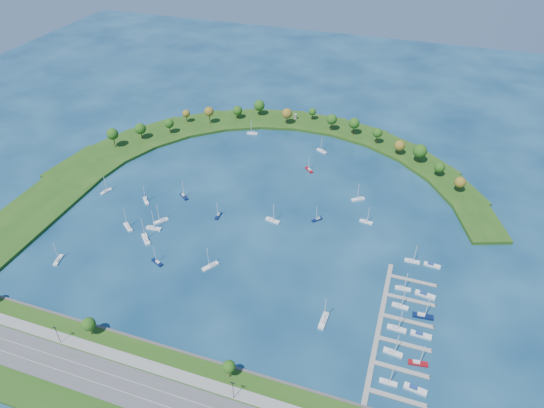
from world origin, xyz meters
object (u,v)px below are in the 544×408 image
(moored_boat_17, at_px, (324,320))
(moored_boat_11, at_px, (322,151))
(docked_boat_1, at_px, (415,389))
(docked_boat_5, at_px, (421,335))
(docked_boat_11, at_px, (432,265))
(moored_boat_2, at_px, (211,266))
(docked_boat_3, at_px, (418,363))
(moored_boat_14, at_px, (128,227))
(docked_boat_10, at_px, (412,261))
(dock_system, at_px, (396,330))
(docked_boat_8, at_px, (403,288))
(moored_boat_10, at_px, (252,133))
(moored_boat_18, at_px, (161,221))
(docked_boat_6, at_px, (400,306))
(docked_boat_2, at_px, (393,352))
(harbor_tower, at_px, (296,117))
(moored_boat_16, at_px, (309,169))
(docked_boat_9, at_px, (425,295))
(moored_boat_0, at_px, (58,260))
(moored_boat_15, at_px, (154,228))
(moored_boat_1, at_px, (218,215))
(moored_boat_6, at_px, (184,196))
(moored_boat_3, at_px, (157,262))
(moored_boat_12, at_px, (358,199))
(moored_boat_9, at_px, (146,200))
(moored_boat_4, at_px, (317,219))
(moored_boat_13, at_px, (272,220))
(moored_boat_5, at_px, (146,239))
(moored_boat_7, at_px, (366,221))
(docked_boat_0, at_px, (388,382))
(docked_boat_7, at_px, (423,316))
(docked_boat_4, at_px, (397,328))

(moored_boat_17, bearing_deg, moored_boat_11, 16.83)
(docked_boat_1, relative_size, docked_boat_5, 1.02)
(docked_boat_11, bearing_deg, moored_boat_2, -156.35)
(docked_boat_11, bearing_deg, docked_boat_3, -87.15)
(moored_boat_14, distance_m, docked_boat_10, 155.93)
(dock_system, bearing_deg, docked_boat_8, 89.48)
(moored_boat_10, bearing_deg, moored_boat_2, 91.17)
(moored_boat_18, distance_m, docked_boat_6, 138.54)
(docked_boat_2, bearing_deg, docked_boat_6, 96.80)
(harbor_tower, bearing_deg, moored_boat_17, -69.89)
(moored_boat_14, distance_m, docked_boat_3, 166.75)
(docked_boat_1, distance_m, docked_boat_3, 12.39)
(moored_boat_16, bearing_deg, moored_boat_18, 95.60)
(docked_boat_9, bearing_deg, harbor_tower, 133.92)
(docked_boat_3, height_order, docked_boat_6, docked_boat_3)
(moored_boat_0, xyz_separation_m, moored_boat_15, (33.71, 38.57, 0.03))
(moored_boat_15, distance_m, moored_boat_16, 109.62)
(moored_boat_18, bearing_deg, moored_boat_1, 156.39)
(docked_boat_9, bearing_deg, moored_boat_6, 174.84)
(moored_boat_3, relative_size, docked_boat_8, 1.00)
(moored_boat_1, height_order, moored_boat_16, moored_boat_16)
(moored_boat_0, bearing_deg, docked_boat_8, -90.87)
(moored_boat_12, bearing_deg, docked_boat_2, 73.25)
(moored_boat_10, bearing_deg, moored_boat_9, 62.01)
(moored_boat_4, bearing_deg, docked_boat_6, 88.71)
(moored_boat_13, relative_size, docked_boat_9, 1.30)
(moored_boat_4, height_order, moored_boat_5, moored_boat_5)
(moored_boat_14, bearing_deg, moored_boat_10, -65.11)
(moored_boat_3, relative_size, moored_boat_11, 0.92)
(moored_boat_4, bearing_deg, moored_boat_11, -125.61)
(moored_boat_4, bearing_deg, moored_boat_7, 146.62)
(moored_boat_5, height_order, docked_boat_10, moored_boat_5)
(moored_boat_10, distance_m, moored_boat_13, 105.53)
(moored_boat_12, distance_m, moored_boat_16, 43.22)
(docked_boat_5, xyz_separation_m, docked_boat_11, (1.91, 46.59, -0.06))
(docked_boat_0, xyz_separation_m, docked_boat_8, (-0.01, 53.29, 0.01))
(harbor_tower, bearing_deg, docked_boat_7, -56.82)
(dock_system, xyz_separation_m, moored_boat_7, (-25.37, 71.49, 0.53))
(moored_boat_12, xyz_separation_m, moored_boat_18, (-103.18, -57.33, 0.02))
(moored_boat_13, relative_size, moored_boat_18, 1.01)
(dock_system, height_order, docked_boat_6, docked_boat_6)
(moored_boat_14, bearing_deg, moored_boat_4, -120.34)
(moored_boat_0, bearing_deg, moored_boat_2, -87.62)
(moored_boat_18, height_order, docked_boat_4, moored_boat_18)
(moored_boat_5, xyz_separation_m, docked_boat_6, (136.86, -3.56, -0.09))
(moored_boat_3, relative_size, moored_boat_4, 1.14)
(harbor_tower, relative_size, moored_boat_3, 0.38)
(moored_boat_3, height_order, docked_boat_11, moored_boat_3)
(moored_boat_12, distance_m, moored_boat_18, 118.04)
(moored_boat_2, height_order, moored_boat_4, moored_boat_2)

